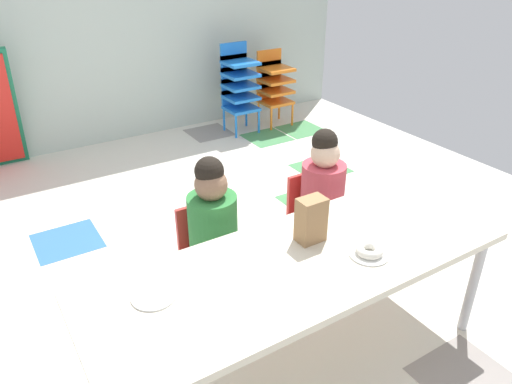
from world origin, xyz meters
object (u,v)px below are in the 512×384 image
craft_table (301,269)px  paper_plate_center_table (154,296)px  kid_chair_orange_stack (274,83)px  paper_bag_brown (311,220)px  paper_plate_near_edge (369,254)px  donut_powdered_on_plate (369,250)px  seated_child_near_camera (212,222)px  kid_chair_blue_stack (239,84)px  seated_child_middle_seat (322,188)px

craft_table → paper_plate_center_table: size_ratio=10.87×
craft_table → kid_chair_orange_stack: size_ratio=2.45×
paper_plate_center_table → paper_bag_brown: bearing=-0.2°
paper_plate_near_edge → donut_powdered_on_plate: bearing=0.0°
seated_child_near_camera → donut_powdered_on_plate: size_ratio=7.33×
kid_chair_blue_stack → kid_chair_orange_stack: kid_chair_blue_stack is taller
paper_plate_near_edge → donut_powdered_on_plate: size_ratio=1.44×
donut_powdered_on_plate → seated_child_near_camera: bearing=120.7°
paper_bag_brown → paper_plate_near_edge: size_ratio=1.22×
donut_powdered_on_plate → kid_chair_blue_stack: bearing=70.2°
kid_chair_blue_stack → paper_plate_center_table: size_ratio=5.11×
kid_chair_blue_stack → paper_plate_center_table: (-2.04, -2.83, 0.10)m
donut_powdered_on_plate → paper_bag_brown: bearing=122.1°
kid_chair_orange_stack → paper_plate_center_table: 3.77m
kid_chair_blue_stack → paper_plate_center_table: 3.49m
kid_chair_blue_stack → seated_child_middle_seat: bearing=-108.7°
paper_plate_center_table → donut_powdered_on_plate: (0.93, -0.24, 0.02)m
kid_chair_blue_stack → paper_plate_near_edge: kid_chair_blue_stack is taller
craft_table → paper_plate_center_table: (-0.65, 0.11, 0.05)m
craft_table → kid_chair_blue_stack: size_ratio=2.13×
craft_table → seated_child_middle_seat: seated_child_middle_seat is taller
kid_chair_blue_stack → donut_powdered_on_plate: bearing=-109.8°
paper_plate_center_table → donut_powdered_on_plate: 0.96m
paper_bag_brown → donut_powdered_on_plate: bearing=-57.9°
craft_table → paper_plate_near_edge: bearing=-25.4°
paper_plate_near_edge → paper_plate_center_table: size_ratio=1.00×
donut_powdered_on_plate → kid_chair_orange_stack: bearing=63.3°
kid_chair_blue_stack → paper_plate_near_edge: size_ratio=5.11×
kid_chair_orange_stack → paper_bag_brown: (-1.70, -2.84, 0.27)m
paper_bag_brown → kid_chair_orange_stack: bearing=59.1°
seated_child_middle_seat → paper_bag_brown: 0.68m
kid_chair_orange_stack → paper_bag_brown: bearing=-120.9°
craft_table → donut_powdered_on_plate: donut_powdered_on_plate is taller
craft_table → kid_chair_orange_stack: (1.83, 2.94, -0.11)m
seated_child_near_camera → paper_bag_brown: bearing=-59.9°
seated_child_middle_seat → craft_table: bearing=-135.3°
paper_plate_near_edge → kid_chair_blue_stack: bearing=70.2°
seated_child_near_camera → donut_powdered_on_plate: (0.42, -0.71, 0.09)m
seated_child_near_camera → donut_powdered_on_plate: bearing=-59.3°
seated_child_middle_seat → kid_chair_orange_stack: size_ratio=1.15×
seated_child_near_camera → craft_table: bearing=-75.8°
seated_child_middle_seat → donut_powdered_on_plate: size_ratio=7.33×
seated_child_middle_seat → kid_chair_orange_stack: bearing=62.3°
seated_child_middle_seat → kid_chair_orange_stack: seated_child_middle_seat is taller
kid_chair_blue_stack → donut_powdered_on_plate: (-1.11, -3.08, 0.13)m
kid_chair_orange_stack → donut_powdered_on_plate: bearing=-116.7°
craft_table → donut_powdered_on_plate: size_ratio=15.64×
paper_bag_brown → paper_plate_center_table: 0.78m
paper_plate_near_edge → paper_plate_center_table: bearing=165.4°
seated_child_near_camera → seated_child_middle_seat: same height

